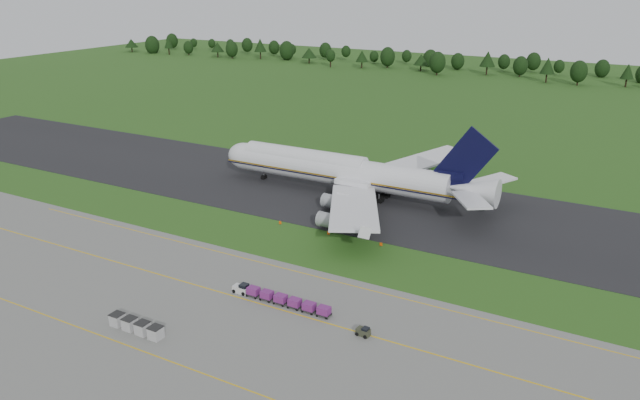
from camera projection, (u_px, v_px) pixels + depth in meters
The scene contains 10 objects.
ground at pixel (318, 248), 113.10m from camera, with size 600.00×600.00×0.00m, color #254E17.
apron at pixel (196, 338), 85.14m from camera, with size 300.00×52.00×0.06m, color slate.
taxiway at pixel (380, 202), 136.11m from camera, with size 300.00×40.00×0.08m, color black.
apron_markings at pixel (227, 314), 90.90m from camera, with size 300.00×30.20×0.01m.
tree_line at pixel (512, 65), 299.25m from camera, with size 528.10×23.24×11.97m.
aircraft at pixel (344, 171), 139.93m from camera, with size 66.34×65.19×18.77m.
baggage_train at pixel (279, 298), 93.77m from camera, with size 17.02×1.54×1.48m.
utility_cart at pixel (363, 332), 85.47m from camera, with size 1.95×1.30×1.02m.
uld_row at pixel (136, 326), 86.28m from camera, with size 8.98×1.78×1.75m.
edge_markers at pixel (328, 233), 119.13m from camera, with size 22.40×0.30×0.60m.
Camera 1 is at (50.68, -90.19, 46.57)m, focal length 35.00 mm.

